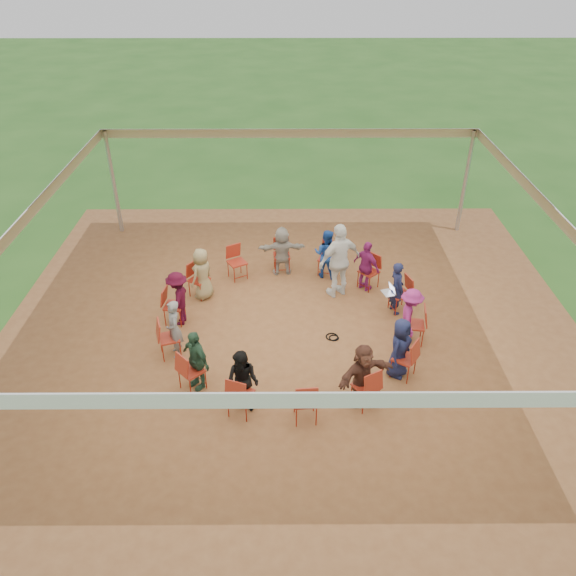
{
  "coord_description": "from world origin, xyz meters",
  "views": [
    {
      "loc": [
        -0.13,
        -10.03,
        7.6
      ],
      "look_at": [
        -0.07,
        0.3,
        0.96
      ],
      "focal_mm": 35.0,
      "sensor_mm": 36.0,
      "label": 1
    }
  ],
  "objects_px": {
    "person_seated_4": "(202,274)",
    "person_seated_10": "(400,348)",
    "person_seated_8": "(243,382)",
    "person_seated_9": "(363,374)",
    "chair_13": "(415,325)",
    "person_seated_11": "(410,316)",
    "chair_9": "(241,395)",
    "cable_coil": "(333,337)",
    "person_seated_1": "(366,266)",
    "person_seated_5": "(178,299)",
    "person_seated_7": "(196,360)",
    "chair_4": "(237,263)",
    "person_seated_2": "(326,254)",
    "person_seated_6": "(174,329)",
    "chair_1": "(369,272)",
    "person_seated_3": "(282,251)",
    "chair_6": "(174,306)",
    "chair_5": "(199,280)",
    "person_seated_0": "(397,288)",
    "chair_3": "(282,256)",
    "chair_8": "(192,371)",
    "standing_person": "(340,261)",
    "chair_0": "(400,294)",
    "chair_12": "(404,358)",
    "laptop": "(390,290)",
    "chair_10": "(305,401)",
    "chair_11": "(366,387)",
    "chair_2": "(327,259)"
  },
  "relations": [
    {
      "from": "person_seated_4",
      "to": "person_seated_10",
      "type": "xyz_separation_m",
      "value": [
        4.23,
        -2.82,
        0.0
      ]
    },
    {
      "from": "person_seated_8",
      "to": "person_seated_9",
      "type": "height_order",
      "value": "same"
    },
    {
      "from": "chair_13",
      "to": "person_seated_8",
      "type": "xyz_separation_m",
      "value": [
        -3.54,
        -2.0,
        0.21
      ]
    },
    {
      "from": "person_seated_10",
      "to": "person_seated_11",
      "type": "bearing_deg",
      "value": 12.86
    },
    {
      "from": "chair_13",
      "to": "person_seated_11",
      "type": "bearing_deg",
      "value": 90.0
    },
    {
      "from": "chair_9",
      "to": "person_seated_4",
      "type": "height_order",
      "value": "person_seated_4"
    },
    {
      "from": "person_seated_9",
      "to": "cable_coil",
      "type": "relative_size",
      "value": 3.93
    },
    {
      "from": "chair_13",
      "to": "chair_9",
      "type": "bearing_deg",
      "value": 128.57
    },
    {
      "from": "person_seated_1",
      "to": "person_seated_10",
      "type": "xyz_separation_m",
      "value": [
        0.27,
        -3.16,
        0.0
      ]
    },
    {
      "from": "person_seated_5",
      "to": "person_seated_7",
      "type": "xyz_separation_m",
      "value": [
        0.67,
        -2.1,
        0.0
      ]
    },
    {
      "from": "chair_4",
      "to": "person_seated_2",
      "type": "xyz_separation_m",
      "value": [
        2.26,
        0.08,
        0.21
      ]
    },
    {
      "from": "chair_9",
      "to": "person_seated_6",
      "type": "height_order",
      "value": "person_seated_6"
    },
    {
      "from": "person_seated_2",
      "to": "chair_4",
      "type": "bearing_deg",
      "value": 22.97
    },
    {
      "from": "person_seated_6",
      "to": "chair_4",
      "type": "bearing_deg",
      "value": 143.08
    },
    {
      "from": "chair_13",
      "to": "person_seated_9",
      "type": "relative_size",
      "value": 0.69
    },
    {
      "from": "chair_1",
      "to": "person_seated_3",
      "type": "height_order",
      "value": "person_seated_3"
    },
    {
      "from": "chair_6",
      "to": "person_seated_1",
      "type": "bearing_deg",
      "value": 115.08
    },
    {
      "from": "chair_5",
      "to": "person_seated_3",
      "type": "relative_size",
      "value": 0.69
    },
    {
      "from": "person_seated_0",
      "to": "person_seated_10",
      "type": "relative_size",
      "value": 1.0
    },
    {
      "from": "person_seated_3",
      "to": "chair_5",
      "type": "bearing_deg",
      "value": 22.97
    },
    {
      "from": "chair_3",
      "to": "chair_8",
      "type": "height_order",
      "value": "same"
    },
    {
      "from": "person_seated_9",
      "to": "standing_person",
      "type": "relative_size",
      "value": 0.69
    },
    {
      "from": "chair_4",
      "to": "person_seated_0",
      "type": "relative_size",
      "value": 0.69
    },
    {
      "from": "chair_0",
      "to": "chair_12",
      "type": "xyz_separation_m",
      "value": [
        -0.32,
        -2.29,
        0.0
      ]
    },
    {
      "from": "chair_12",
      "to": "chair_13",
      "type": "xyz_separation_m",
      "value": [
        0.42,
        1.11,
        0.0
      ]
    },
    {
      "from": "chair_0",
      "to": "person_seated_6",
      "type": "height_order",
      "value": "person_seated_6"
    },
    {
      "from": "person_seated_1",
      "to": "cable_coil",
      "type": "height_order",
      "value": "person_seated_1"
    },
    {
      "from": "chair_3",
      "to": "person_seated_5",
      "type": "height_order",
      "value": "person_seated_5"
    },
    {
      "from": "chair_9",
      "to": "person_seated_10",
      "type": "distance_m",
      "value": 3.25
    },
    {
      "from": "chair_6",
      "to": "person_seated_2",
      "type": "relative_size",
      "value": 0.69
    },
    {
      "from": "chair_1",
      "to": "laptop",
      "type": "xyz_separation_m",
      "value": [
        0.33,
        -1.11,
        0.17
      ]
    },
    {
      "from": "chair_10",
      "to": "person_seated_0",
      "type": "height_order",
      "value": "person_seated_0"
    },
    {
      "from": "chair_3",
      "to": "chair_12",
      "type": "distance_m",
      "value": 4.8
    },
    {
      "from": "chair_6",
      "to": "person_seated_7",
      "type": "relative_size",
      "value": 0.69
    },
    {
      "from": "person_seated_8",
      "to": "chair_0",
      "type": "bearing_deg",
      "value": 63.65
    },
    {
      "from": "chair_12",
      "to": "person_seated_4",
      "type": "height_order",
      "value": "person_seated_4"
    },
    {
      "from": "chair_10",
      "to": "person_seated_1",
      "type": "height_order",
      "value": "person_seated_1"
    },
    {
      "from": "person_seated_11",
      "to": "cable_coil",
      "type": "height_order",
      "value": "person_seated_11"
    },
    {
      "from": "chair_12",
      "to": "person_seated_4",
      "type": "xyz_separation_m",
      "value": [
        -4.33,
        2.89,
        0.21
      ]
    },
    {
      "from": "chair_9",
      "to": "person_seated_11",
      "type": "relative_size",
      "value": 0.69
    },
    {
      "from": "chair_6",
      "to": "chair_8",
      "type": "xyz_separation_m",
      "value": [
        0.7,
        -2.2,
        0.0
      ]
    },
    {
      "from": "chair_1",
      "to": "person_seated_7",
      "type": "xyz_separation_m",
      "value": [
        -3.78,
        -3.58,
        0.21
      ]
    },
    {
      "from": "chair_4",
      "to": "person_seated_5",
      "type": "height_order",
      "value": "person_seated_5"
    },
    {
      "from": "chair_4",
      "to": "chair_10",
      "type": "height_order",
      "value": "same"
    },
    {
      "from": "person_seated_5",
      "to": "person_seated_6",
      "type": "relative_size",
      "value": 1.0
    },
    {
      "from": "chair_0",
      "to": "person_seated_4",
      "type": "relative_size",
      "value": 0.69
    },
    {
      "from": "chair_11",
      "to": "chair_2",
      "type": "bearing_deg",
      "value": 64.29
    },
    {
      "from": "person_seated_1",
      "to": "chair_5",
      "type": "bearing_deg",
      "value": 50.38
    },
    {
      "from": "chair_9",
      "to": "chair_12",
      "type": "distance_m",
      "value": 3.32
    },
    {
      "from": "person_seated_9",
      "to": "cable_coil",
      "type": "height_order",
      "value": "person_seated_9"
    }
  ]
}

